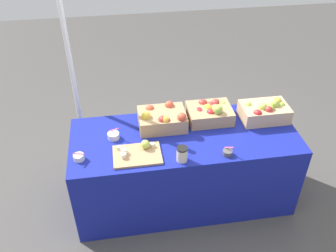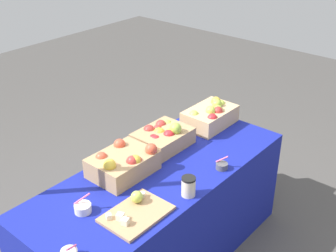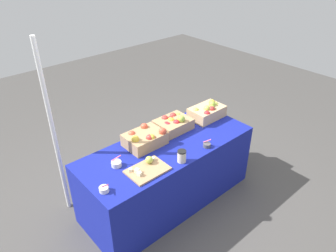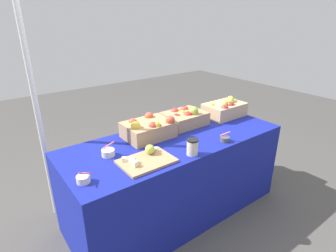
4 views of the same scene
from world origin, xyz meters
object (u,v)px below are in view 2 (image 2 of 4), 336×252
apple_crate_right (123,163)px  sample_bowl_far (222,166)px  coffee_cup (188,186)px  apple_crate_middle (163,137)px  sample_bowl_near (83,208)px  apple_crate_left (210,115)px  cutting_board_front (136,211)px

apple_crate_right → sample_bowl_far: (0.45, -0.44, -0.06)m
sample_bowl_far → coffee_cup: (-0.36, -0.01, 0.04)m
sample_bowl_far → apple_crate_middle: bearing=92.9°
apple_crate_middle → apple_crate_right: same height
apple_crate_middle → sample_bowl_near: bearing=-170.4°
apple_crate_left → sample_bowl_near: 1.32m
apple_crate_middle → cutting_board_front: bearing=-150.3°
sample_bowl_near → sample_bowl_far: size_ratio=1.25×
apple_crate_left → coffee_cup: size_ratio=3.31×
cutting_board_front → sample_bowl_near: sample_bowl_near is taller
apple_crate_middle → coffee_cup: bearing=-124.3°
sample_bowl_near → coffee_cup: coffee_cup is taller
apple_crate_right → coffee_cup: size_ratio=3.25×
apple_crate_left → cutting_board_front: bearing=-164.8°
apple_crate_middle → sample_bowl_far: size_ratio=4.31×
apple_crate_middle → apple_crate_right: 0.43m
apple_crate_right → sample_bowl_far: apple_crate_right is taller
cutting_board_front → apple_crate_right: bearing=54.4°
coffee_cup → sample_bowl_near: bearing=145.1°
apple_crate_left → cutting_board_front: 1.18m
apple_crate_right → sample_bowl_near: apple_crate_right is taller
apple_crate_left → coffee_cup: apple_crate_left is taller
apple_crate_left → apple_crate_middle: size_ratio=1.07×
coffee_cup → apple_crate_middle: bearing=55.7°
apple_crate_middle → cutting_board_front: apple_crate_middle is taller
apple_crate_right → cutting_board_front: (-0.24, -0.34, -0.06)m
apple_crate_middle → coffee_cup: size_ratio=3.09×
apple_crate_middle → sample_bowl_near: size_ratio=3.45×
sample_bowl_far → sample_bowl_near: bearing=158.4°
cutting_board_front → coffee_cup: size_ratio=3.03×
apple_crate_middle → cutting_board_front: (-0.67, -0.38, -0.05)m
apple_crate_middle → apple_crate_right: (-0.42, -0.04, 0.01)m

